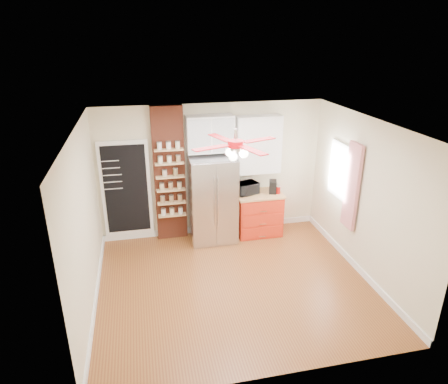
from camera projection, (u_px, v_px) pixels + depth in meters
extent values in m
plane|color=brown|center=(234.00, 284.00, 6.73)|extent=(4.50, 4.50, 0.00)
plane|color=white|center=(236.00, 125.00, 5.72)|extent=(4.50, 4.50, 0.00)
cube|color=beige|center=(211.00, 171.00, 8.04)|extent=(4.50, 0.02, 2.70)
cube|color=beige|center=(278.00, 284.00, 4.41)|extent=(4.50, 0.02, 2.70)
cube|color=beige|center=(84.00, 225.00, 5.78)|extent=(0.02, 4.00, 2.70)
cube|color=beige|center=(365.00, 199.00, 6.67)|extent=(0.02, 4.00, 2.70)
cube|color=white|center=(126.00, 189.00, 7.77)|extent=(0.95, 0.04, 1.95)
cube|color=black|center=(126.00, 190.00, 7.75)|extent=(0.82, 0.02, 1.78)
cube|color=brown|center=(170.00, 175.00, 7.80)|extent=(0.60, 0.16, 2.70)
cube|color=#B3B2B7|center=(213.00, 199.00, 7.87)|extent=(0.90, 0.70, 1.75)
cube|color=white|center=(210.00, 134.00, 7.57)|extent=(0.90, 0.35, 0.70)
cube|color=red|center=(258.00, 214.00, 8.27)|extent=(0.90, 0.60, 0.86)
cube|color=tan|center=(259.00, 194.00, 8.11)|extent=(0.94, 0.64, 0.04)
cube|color=white|center=(258.00, 145.00, 7.89)|extent=(0.90, 0.30, 1.15)
cube|color=white|center=(340.00, 171.00, 7.41)|extent=(0.04, 0.75, 1.05)
cube|color=red|center=(352.00, 186.00, 6.94)|extent=(0.06, 0.40, 1.55)
cylinder|color=silver|center=(236.00, 136.00, 5.78)|extent=(0.05, 0.05, 0.20)
cylinder|color=#9A090E|center=(236.00, 144.00, 5.82)|extent=(0.24, 0.24, 0.10)
sphere|color=white|center=(236.00, 154.00, 5.88)|extent=(0.13, 0.13, 0.13)
imported|color=black|center=(247.00, 188.00, 8.03)|extent=(0.51, 0.42, 0.24)
cube|color=black|center=(273.00, 187.00, 8.09)|extent=(0.21, 0.26, 0.26)
cylinder|color=#AA0C09|center=(278.00, 190.00, 8.06)|extent=(0.11, 0.11, 0.15)
cylinder|color=#AD0924|center=(275.00, 188.00, 8.18)|extent=(0.12, 0.12, 0.15)
cylinder|color=#C6B297|center=(165.00, 173.00, 7.64)|extent=(0.10, 0.10, 0.12)
cylinder|color=olive|center=(175.00, 172.00, 7.67)|extent=(0.11, 0.11, 0.14)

